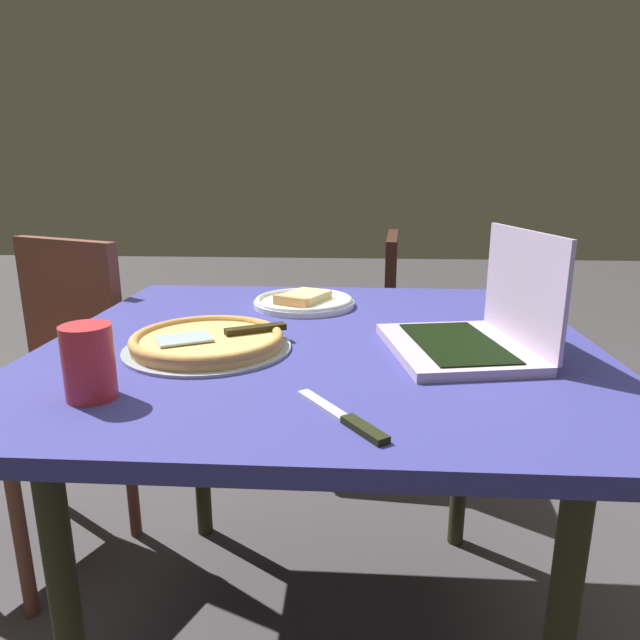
# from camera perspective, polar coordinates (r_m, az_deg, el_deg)

# --- Properties ---
(ground_plane) EXTENTS (12.00, 12.00, 0.00)m
(ground_plane) POSITION_cam_1_polar(r_m,az_deg,el_deg) (1.53, 0.11, -29.79)
(ground_plane) COLOR #403D3F
(dining_table) EXTENTS (1.08, 1.02, 0.75)m
(dining_table) POSITION_cam_1_polar(r_m,az_deg,el_deg) (1.15, 0.13, -5.21)
(dining_table) COLOR navy
(dining_table) RESTS_ON ground_plane
(laptop) EXTENTS (0.29, 0.34, 0.23)m
(laptop) POSITION_cam_1_polar(r_m,az_deg,el_deg) (1.07, 15.77, -0.82)
(laptop) COLOR #BFABC8
(laptop) RESTS_ON dining_table
(pizza_plate) EXTENTS (0.25, 0.25, 0.04)m
(pizza_plate) POSITION_cam_1_polar(r_m,az_deg,el_deg) (1.39, -1.68, 1.94)
(pizza_plate) COLOR white
(pizza_plate) RESTS_ON dining_table
(pizza_tray) EXTENTS (0.32, 0.32, 0.04)m
(pizza_tray) POSITION_cam_1_polar(r_m,az_deg,el_deg) (1.07, -11.43, -2.14)
(pizza_tray) COLOR #929DAC
(pizza_tray) RESTS_ON dining_table
(table_knife) EXTENTS (0.13, 0.17, 0.01)m
(table_knife) POSITION_cam_1_polar(r_m,az_deg,el_deg) (0.76, 2.90, -10.17)
(table_knife) COLOR silver
(table_knife) RESTS_ON dining_table
(drink_cup) EXTENTS (0.07, 0.07, 0.11)m
(drink_cup) POSITION_cam_1_polar(r_m,az_deg,el_deg) (0.89, -22.66, -3.93)
(drink_cup) COLOR red
(drink_cup) RESTS_ON dining_table
(chair_near) EXTENTS (0.48, 0.48, 0.85)m
(chair_near) POSITION_cam_1_polar(r_m,az_deg,el_deg) (2.13, 3.71, -0.97)
(chair_near) COLOR #321A13
(chair_near) RESTS_ON ground_plane
(chair_far) EXTENTS (0.52, 0.52, 0.89)m
(chair_far) POSITION_cam_1_polar(r_m,az_deg,el_deg) (1.74, -26.36, -5.27)
(chair_far) COLOR brown
(chair_far) RESTS_ON ground_plane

